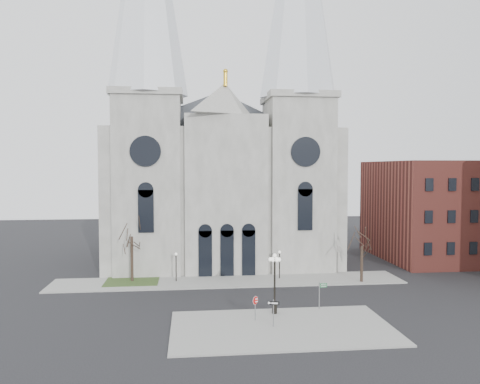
{
  "coord_description": "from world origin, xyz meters",
  "views": [
    {
      "loc": [
        -4.41,
        -41.8,
        13.1
      ],
      "look_at": [
        0.97,
        8.0,
        10.48
      ],
      "focal_mm": 35.0,
      "sensor_mm": 36.0,
      "label": 1
    }
  ],
  "objects": [
    {
      "name": "tree_left",
      "position": [
        -11.0,
        12.0,
        5.58
      ],
      "size": [
        3.2,
        3.2,
        7.5
      ],
      "color": "black",
      "rests_on": "ground"
    },
    {
      "name": "sidewalk_near",
      "position": [
        3.0,
        -5.0,
        0.07
      ],
      "size": [
        18.0,
        10.0,
        0.14
      ],
      "primitive_type": "cube",
      "color": "gray",
      "rests_on": "ground"
    },
    {
      "name": "sidewalk_far",
      "position": [
        0.0,
        11.0,
        0.07
      ],
      "size": [
        40.0,
        6.0,
        0.14
      ],
      "primitive_type": "cube",
      "color": "gray",
      "rests_on": "ground"
    },
    {
      "name": "ped_lamp_right",
      "position": [
        6.0,
        11.5,
        2.33
      ],
      "size": [
        0.32,
        0.32,
        3.26
      ],
      "color": "black",
      "rests_on": "sidewalk_far"
    },
    {
      "name": "globe_lamp",
      "position": [
        3.04,
        -1.45,
        3.51
      ],
      "size": [
        1.38,
        1.38,
        5.37
      ],
      "rotation": [
        0.0,
        0.0,
        0.22
      ],
      "color": "black",
      "rests_on": "sidewalk_near"
    },
    {
      "name": "ped_lamp_left",
      "position": [
        -6.0,
        11.5,
        2.33
      ],
      "size": [
        0.32,
        0.32,
        3.26
      ],
      "color": "black",
      "rests_on": "sidewalk_far"
    },
    {
      "name": "bg_building_brick",
      "position": [
        30.0,
        22.0,
        7.0
      ],
      "size": [
        14.0,
        18.0,
        14.0
      ],
      "primitive_type": "cube",
      "color": "brown",
      "rests_on": "ground"
    },
    {
      "name": "grass_patch",
      "position": [
        -11.0,
        12.0,
        0.09
      ],
      "size": [
        6.0,
        5.0,
        0.18
      ],
      "primitive_type": "cube",
      "color": "#304B20",
      "rests_on": "ground"
    },
    {
      "name": "street_name_sign",
      "position": [
        7.46,
        -0.49,
        1.56
      ],
      "size": [
        0.78,
        0.14,
        2.43
      ],
      "rotation": [
        0.0,
        0.0,
        0.1
      ],
      "color": "slate",
      "rests_on": "sidewalk_near"
    },
    {
      "name": "stop_sign",
      "position": [
        1.07,
        -3.1,
        1.66
      ],
      "size": [
        0.71,
        0.31,
        2.09
      ],
      "rotation": [
        0.0,
        0.0,
        0.4
      ],
      "color": "slate",
      "rests_on": "sidewalk_near"
    },
    {
      "name": "ground",
      "position": [
        0.0,
        0.0,
        0.0
      ],
      "size": [
        160.0,
        160.0,
        0.0
      ],
      "primitive_type": "plane",
      "color": "black",
      "rests_on": "ground"
    },
    {
      "name": "cathedral",
      "position": [
        0.0,
        22.86,
        18.48
      ],
      "size": [
        33.0,
        26.66,
        54.0
      ],
      "color": "gray",
      "rests_on": "ground"
    },
    {
      "name": "tree_right",
      "position": [
        15.0,
        9.0,
        4.47
      ],
      "size": [
        3.2,
        3.2,
        6.0
      ],
      "color": "black",
      "rests_on": "ground"
    },
    {
      "name": "one_way_sign",
      "position": [
        2.31,
        -4.86,
        1.64
      ],
      "size": [
        0.96,
        0.25,
        2.22
      ],
      "rotation": [
        0.0,
        0.0,
        -0.22
      ],
      "color": "slate",
      "rests_on": "sidewalk_near"
    }
  ]
}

